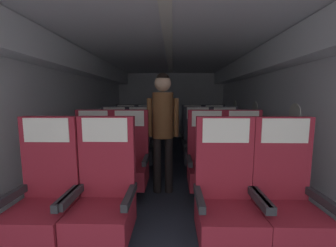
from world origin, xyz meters
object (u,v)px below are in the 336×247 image
Objects in this scene: seat_b_left_window at (93,163)px; seat_d_right_aisle at (214,136)px; seat_a_left_window at (45,200)px; seat_b_left_aisle at (129,163)px; seat_b_right_aisle at (244,164)px; seat_c_left_window at (114,146)px; flight_attendant at (163,120)px; seat_d_left_aisle at (147,136)px; seat_a_left_aisle at (104,200)px; seat_c_right_window at (198,146)px; seat_a_right_window at (226,202)px; seat_d_right_window at (192,136)px; seat_c_left_aisle at (140,146)px; seat_b_right_window at (207,164)px; seat_d_left_window at (126,136)px; seat_a_right_aisle at (286,203)px; seat_c_right_aisle at (225,146)px.

seat_d_right_aisle is at bearing 45.07° from seat_b_left_window.
seat_b_left_aisle is at bearing 63.93° from seat_a_left_window.
seat_c_left_window is (-1.92, 0.96, 0.00)m from seat_b_right_aisle.
flight_attendant is (-1.04, 0.23, 0.53)m from seat_b_right_aisle.
seat_a_left_aisle is at bearing -89.80° from seat_d_left_aisle.
seat_a_right_window is at bearing -90.02° from seat_c_right_window.
seat_d_right_window is (-0.48, -0.02, 0.00)m from seat_d_right_aisle.
seat_a_right_window is at bearing 96.49° from flight_attendant.
flight_attendant is at bearing 53.32° from seat_a_left_window.
seat_d_left_aisle is (-0.00, 0.98, 0.00)m from seat_c_left_aisle.
seat_b_right_aisle is 1.76m from seat_c_left_aisle.
seat_b_right_window is 1.00× the size of seat_d_left_aisle.
seat_c_right_window is (1.00, -0.01, 0.00)m from seat_c_left_aisle.
seat_b_right_aisle is (1.46, 0.96, 0.00)m from seat_a_left_aisle.
seat_b_right_window is 1.00× the size of seat_d_left_window.
seat_a_right_aisle is 1.00× the size of seat_a_right_window.
seat_a_left_aisle is (0.48, 0.02, 0.00)m from seat_a_left_window.
seat_b_left_window and seat_d_left_aisle have the same top height.
seat_d_right_aisle is at bearing -140.14° from flight_attendant.
seat_d_right_window is (-0.47, 1.91, 0.00)m from seat_b_right_aisle.
seat_d_left_aisle and seat_d_right_window have the same top height.
seat_b_right_aisle is at bearing -33.14° from seat_c_left_aisle.
seat_b_left_window is 1.00× the size of seat_d_left_aisle.
flight_attendant is at bearing 156.55° from seat_b_right_window.
seat_a_right_window is at bearing -62.64° from seat_c_left_aisle.
seat_d_right_window is (1.00, -0.03, 0.00)m from seat_d_left_aisle.
seat_c_left_window is 1.00× the size of seat_d_right_window.
seat_a_left_aisle is at bearing -89.72° from seat_c_left_aisle.
seat_c_right_aisle is at bearing -63.81° from seat_d_right_window.
flight_attendant reaches higher than seat_a_right_window.
seat_a_right_window is at bearing -33.62° from seat_b_left_window.
seat_c_left_aisle is at bearing 127.35° from seat_a_right_aisle.
seat_d_left_window is at bearing -80.62° from flight_attendant.
flight_attendant reaches higher than seat_b_right_window.
seat_a_right_aisle is 2.92m from seat_d_right_window.
seat_b_left_window is at bearing -153.26° from seat_c_right_aisle.
seat_d_right_window is 1.85m from flight_attendant.
seat_a_left_aisle is 1.75m from seat_b_right_aisle.
seat_b_right_aisle is at bearing -44.91° from seat_d_left_window.
seat_a_right_aisle and seat_c_right_window have the same top height.
flight_attendant reaches higher than seat_b_left_window.
seat_b_right_window is 1.00× the size of seat_d_right_aisle.
seat_b_left_window is 2.00m from seat_d_left_aisle.
seat_d_left_aisle is (-1.00, 2.91, 0.00)m from seat_a_right_window.
seat_d_right_aisle is at bearing 63.08° from seat_a_left_aisle.
seat_c_left_aisle and seat_d_right_window have the same top height.
seat_a_right_window is at bearing 0.33° from seat_a_left_window.
seat_b_left_aisle and seat_c_left_window have the same top height.
seat_a_right_aisle is 1.00× the size of seat_b_right_window.
seat_d_right_aisle is at bearing 76.20° from seat_b_right_window.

